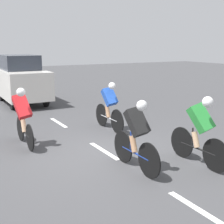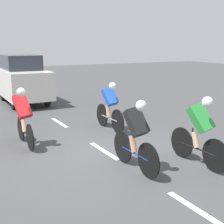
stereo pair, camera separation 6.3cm
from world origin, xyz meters
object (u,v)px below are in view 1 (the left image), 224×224
cyclist_black (136,134)px  cyclist_green (200,129)px  cyclist_red (23,116)px  support_car (21,79)px  cyclist_blue (109,105)px

cyclist_black → cyclist_green: size_ratio=0.97×
cyclist_red → support_car: (-1.41, -6.00, 0.24)m
cyclist_red → cyclist_black: bearing=120.4°
cyclist_red → cyclist_green: size_ratio=0.95×
cyclist_red → support_car: bearing=-103.2°
support_car → cyclist_blue: bearing=102.0°
cyclist_black → support_car: bearing=-88.8°
cyclist_green → cyclist_blue: 3.42m
cyclist_green → support_car: bearing=-80.7°
cyclist_green → cyclist_black: bearing=-17.6°
cyclist_red → support_car: size_ratio=0.43×
cyclist_black → cyclist_blue: (-1.04, -2.99, -0.02)m
cyclist_red → cyclist_blue: 2.65m
cyclist_red → cyclist_blue: cyclist_red is taller
cyclist_red → cyclist_blue: size_ratio=0.96×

